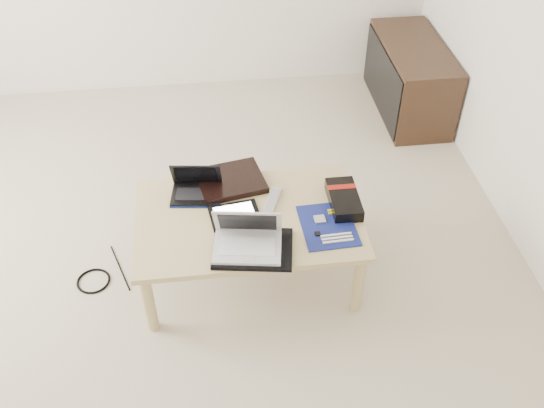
{
  "coord_description": "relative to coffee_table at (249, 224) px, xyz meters",
  "views": [
    {
      "loc": [
        0.36,
        -2.17,
        2.41
      ],
      "look_at": [
        0.63,
        -0.0,
        0.47
      ],
      "focal_mm": 40.0,
      "sensor_mm": 36.0,
      "label": 1
    }
  ],
  "objects": [
    {
      "name": "cable_coil",
      "position": [
        -0.05,
        0.04,
        0.05
      ],
      "size": [
        0.13,
        0.13,
        0.01
      ],
      "primitive_type": "torus",
      "rotation": [
        0.0,
        0.0,
        -0.26
      ],
      "color": "black",
      "rests_on": "coffee_table"
    },
    {
      "name": "tablet",
      "position": [
        -0.06,
        0.02,
        0.05
      ],
      "size": [
        0.26,
        0.21,
        0.01
      ],
      "color": "black",
      "rests_on": "coffee_table"
    },
    {
      "name": "netbook",
      "position": [
        -0.24,
        0.2,
        0.09
      ],
      "size": [
        0.27,
        0.21,
        0.18
      ],
      "color": "black",
      "rests_on": "coffee_table"
    },
    {
      "name": "neoprene_sleeve",
      "position": [
        0.0,
        -0.23,
        0.06
      ],
      "size": [
        0.4,
        0.32,
        0.02
      ],
      "primitive_type": "cube",
      "rotation": [
        0.0,
        0.0,
        -0.16
      ],
      "color": "black",
      "rests_on": "coffee_table"
    },
    {
      "name": "coffee_table",
      "position": [
        0.0,
        0.0,
        0.0
      ],
      "size": [
        1.1,
        0.7,
        0.4
      ],
      "color": "tan",
      "rests_on": "ground"
    },
    {
      "name": "floor_cable_coil",
      "position": [
        -0.82,
        0.03,
        -0.35
      ],
      "size": [
        0.19,
        0.19,
        0.01
      ],
      "primitive_type": "torus",
      "rotation": [
        0.0,
        0.0,
        -0.09
      ],
      "color": "black",
      "rests_on": "ground"
    },
    {
      "name": "ground",
      "position": [
        -0.51,
        0.0,
        -0.35
      ],
      "size": [
        4.0,
        4.0,
        0.0
      ],
      "primitive_type": "plane",
      "color": "beige",
      "rests_on": "ground"
    },
    {
      "name": "media_cabinet",
      "position": [
        1.26,
        1.45,
        -0.1
      ],
      "size": [
        0.41,
        0.9,
        0.5
      ],
      "color": "#3C2918",
      "rests_on": "ground"
    },
    {
      "name": "motherboard",
      "position": [
        0.38,
        -0.11,
        0.05
      ],
      "size": [
        0.27,
        0.33,
        0.01
      ],
      "color": "navy",
      "rests_on": "coffee_table"
    },
    {
      "name": "book",
      "position": [
        -0.07,
        0.27,
        0.07
      ],
      "size": [
        0.38,
        0.34,
        0.03
      ],
      "color": "black",
      "rests_on": "coffee_table"
    },
    {
      "name": "remote",
      "position": [
        0.12,
        0.08,
        0.06
      ],
      "size": [
        0.13,
        0.23,
        0.02
      ],
      "color": "silver",
      "rests_on": "coffee_table"
    },
    {
      "name": "floor_cable_trail",
      "position": [
        -0.69,
        0.11,
        -0.35
      ],
      "size": [
        0.13,
        0.34,
        0.01
      ],
      "primitive_type": "cylinder",
      "rotation": [
        1.57,
        0.0,
        0.35
      ],
      "color": "black",
      "rests_on": "ground"
    },
    {
      "name": "white_laptop",
      "position": [
        -0.02,
        -0.21,
        0.11
      ],
      "size": [
        0.34,
        0.26,
        0.21
      ],
      "color": "silver",
      "rests_on": "neoprene_sleeve"
    },
    {
      "name": "gpu_box",
      "position": [
        0.48,
        0.04,
        0.08
      ],
      "size": [
        0.14,
        0.28,
        0.06
      ],
      "color": "black",
      "rests_on": "coffee_table"
    }
  ]
}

